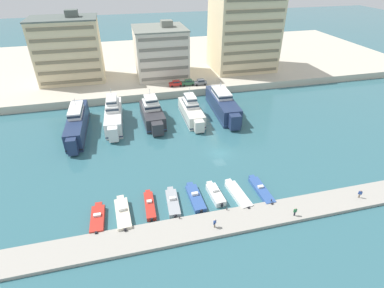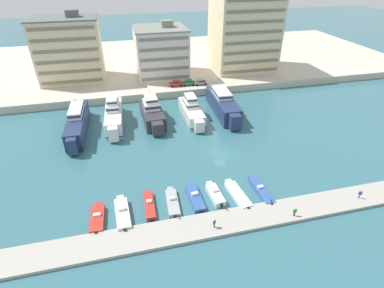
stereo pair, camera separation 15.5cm
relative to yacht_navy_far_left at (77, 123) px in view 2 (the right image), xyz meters
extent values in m
plane|color=#336670|center=(30.65, -17.29, -2.48)|extent=(400.00, 400.00, 0.00)
cube|color=beige|center=(30.65, 49.84, -1.36)|extent=(180.00, 70.00, 2.24)
cube|color=#A8A399|center=(30.65, -37.03, -2.20)|extent=(120.00, 5.17, 0.58)
cube|color=navy|center=(0.00, 0.17, -0.33)|extent=(4.29, 19.69, 4.30)
cube|color=navy|center=(-0.29, -10.47, -0.23)|extent=(2.11, 1.93, 3.66)
cube|color=black|center=(0.00, 0.17, -1.73)|extent=(4.33, 19.89, 0.24)
cube|color=white|center=(0.05, 1.63, 2.62)|extent=(3.15, 8.31, 1.60)
cube|color=#233342|center=(0.05, 1.63, 2.78)|extent=(3.19, 8.39, 0.58)
cylinder|color=silver|center=(0.08, 2.87, 4.32)|extent=(0.16, 0.16, 1.80)
cube|color=navy|center=(0.29, 10.41, -1.30)|extent=(3.20, 0.99, 0.20)
cube|color=white|center=(8.68, 2.26, -0.52)|extent=(4.67, 16.49, 3.94)
cube|color=white|center=(8.31, -6.80, -0.42)|extent=(2.29, 2.09, 3.35)
cube|color=#192347|center=(8.68, 2.26, -1.80)|extent=(4.72, 16.65, 0.24)
cube|color=white|center=(8.73, 3.49, 2.26)|extent=(3.41, 6.98, 1.61)
cube|color=#233342|center=(8.73, 3.49, 2.42)|extent=(3.45, 7.05, 0.58)
cube|color=white|center=(8.73, 3.49, 3.73)|extent=(2.66, 5.45, 1.33)
cube|color=#233342|center=(8.73, 3.49, 3.86)|extent=(2.69, 5.50, 0.48)
cylinder|color=silver|center=(8.77, 4.52, 5.30)|extent=(0.16, 0.16, 1.80)
cube|color=white|center=(9.03, 10.88, -1.40)|extent=(3.45, 1.04, 0.20)
cube|color=#333338|center=(18.34, 1.26, -0.72)|extent=(5.40, 12.83, 3.52)
cube|color=#333338|center=(18.62, -6.17, -0.63)|extent=(2.80, 2.56, 3.00)
cube|color=#334C7F|center=(18.34, 1.26, -1.87)|extent=(5.45, 12.96, 0.24)
cube|color=white|center=(18.30, 2.21, 1.89)|extent=(4.04, 5.46, 1.69)
cube|color=#233342|center=(18.30, 2.21, 2.06)|extent=(4.09, 5.51, 0.61)
cube|color=white|center=(18.30, 2.21, 3.38)|extent=(3.15, 4.26, 1.28)
cube|color=#233342|center=(18.30, 2.21, 3.50)|extent=(3.19, 4.30, 0.46)
cylinder|color=silver|center=(18.28, 3.01, 4.92)|extent=(0.16, 0.16, 1.80)
cube|color=#333338|center=(18.09, 8.04, -1.52)|extent=(4.22, 1.05, 0.20)
cube|color=silver|center=(28.60, 0.69, -0.82)|extent=(4.21, 13.89, 3.33)
cube|color=silver|center=(28.60, -7.20, -0.74)|extent=(2.31, 2.10, 2.83)
cube|color=#192347|center=(28.60, 0.69, -1.90)|extent=(4.25, 14.03, 0.24)
cube|color=white|center=(28.60, 1.73, 1.52)|extent=(3.28, 5.84, 1.35)
cube|color=#233342|center=(28.60, 1.73, 1.65)|extent=(3.32, 5.89, 0.49)
cube|color=white|center=(28.60, 1.73, 2.87)|extent=(2.56, 4.55, 1.35)
cube|color=#233342|center=(28.60, 1.73, 3.00)|extent=(2.59, 4.60, 0.48)
cylinder|color=silver|center=(28.60, 2.61, 4.44)|extent=(0.16, 0.16, 1.80)
cube|color=silver|center=(28.59, 8.08, -1.57)|extent=(3.57, 0.90, 0.20)
cube|color=navy|center=(37.82, 2.28, -0.30)|extent=(5.53, 18.83, 4.36)
cube|color=navy|center=(37.42, -8.13, -0.20)|extent=(2.74, 2.51, 3.71)
cube|color=#334C7F|center=(37.82, 2.28, -1.72)|extent=(5.58, 19.02, 0.24)
cube|color=white|center=(37.87, 3.68, 2.61)|extent=(4.05, 7.98, 1.47)
cube|color=#233342|center=(37.87, 3.68, 2.76)|extent=(4.10, 8.06, 0.53)
cylinder|color=silver|center=(37.92, 4.85, 4.25)|extent=(0.16, 0.16, 1.80)
cube|color=navy|center=(38.19, 12.05, -1.29)|extent=(4.12, 1.06, 0.20)
cube|color=red|center=(5.04, -31.58, -2.07)|extent=(2.33, 5.86, 0.83)
cube|color=red|center=(5.17, -28.27, -2.07)|extent=(1.20, 0.99, 0.71)
cube|color=silver|center=(5.06, -31.15, -1.47)|extent=(1.18, 0.64, 0.36)
cube|color=#283847|center=(5.07, -30.87, -1.42)|extent=(1.06, 0.12, 0.22)
cube|color=black|center=(4.92, -34.65, -1.92)|extent=(0.37, 0.29, 0.60)
cube|color=beige|center=(9.10, -31.59, -1.96)|extent=(2.58, 7.07, 1.06)
cube|color=beige|center=(8.88, -27.67, -1.96)|extent=(1.26, 1.05, 0.90)
cube|color=silver|center=(9.07, -31.06, -1.17)|extent=(1.24, 0.67, 0.51)
cube|color=#283847|center=(9.05, -30.78, -1.10)|extent=(1.10, 0.14, 0.31)
cube|color=black|center=(9.30, -35.24, -1.81)|extent=(0.38, 0.30, 0.60)
cube|color=red|center=(13.65, -30.47, -2.08)|extent=(1.75, 6.52, 0.80)
cube|color=red|center=(13.75, -26.92, -2.08)|extent=(0.88, 0.73, 0.68)
cube|color=silver|center=(13.66, -29.98, -1.50)|extent=(0.88, 0.62, 0.37)
cube|color=#283847|center=(13.67, -29.70, -1.44)|extent=(0.79, 0.10, 0.22)
cube|color=black|center=(13.55, -33.89, -1.93)|extent=(0.37, 0.29, 0.60)
cube|color=#9EA3A8|center=(17.62, -30.66, -2.11)|extent=(2.32, 6.51, 0.74)
cube|color=#9EA3A8|center=(17.83, -27.08, -2.11)|extent=(1.12, 0.94, 0.63)
cube|color=silver|center=(17.65, -30.18, -1.50)|extent=(1.10, 0.66, 0.49)
cube|color=#283847|center=(17.67, -29.90, -1.43)|extent=(0.98, 0.14, 0.29)
cube|color=black|center=(17.42, -34.04, -1.96)|extent=(0.38, 0.30, 0.60)
cube|color=#33569E|center=(21.75, -30.45, -2.11)|extent=(2.25, 6.69, 0.75)
cube|color=#33569E|center=(21.65, -26.72, -2.11)|extent=(1.16, 0.96, 0.63)
cube|color=silver|center=(21.74, -29.95, -1.51)|extent=(1.15, 0.63, 0.46)
cube|color=#283847|center=(21.73, -29.67, -1.44)|extent=(1.03, 0.11, 0.28)
cube|color=black|center=(21.85, -33.95, -1.96)|extent=(0.37, 0.29, 0.60)
cube|color=white|center=(25.40, -30.65, -1.95)|extent=(2.24, 5.46, 1.07)
cube|color=white|center=(25.19, -27.62, -1.95)|extent=(1.09, 0.91, 0.91)
cube|color=silver|center=(25.38, -30.25, -1.18)|extent=(1.07, 0.67, 0.47)
cube|color=#283847|center=(25.36, -29.97, -1.11)|extent=(0.94, 0.15, 0.28)
cube|color=black|center=(25.60, -33.50, -1.80)|extent=(0.38, 0.30, 0.60)
cube|color=white|center=(29.39, -31.51, -2.10)|extent=(2.82, 7.26, 0.77)
cube|color=white|center=(28.96, -27.57, -2.10)|extent=(1.24, 1.05, 0.66)
cube|color=black|center=(29.78, -35.21, -1.95)|extent=(0.39, 0.32, 0.60)
cube|color=#33569E|center=(33.95, -31.40, -2.13)|extent=(2.09, 7.38, 0.70)
cube|color=#33569E|center=(33.84, -27.36, -2.13)|extent=(1.06, 0.87, 0.60)
cube|color=silver|center=(33.94, -30.85, -1.60)|extent=(1.05, 0.63, 0.36)
cube|color=#283847|center=(33.93, -30.57, -1.55)|extent=(0.94, 0.11, 0.22)
cube|color=black|center=(34.06, -35.25, -1.98)|extent=(0.37, 0.29, 0.60)
cube|color=red|center=(28.10, 19.00, 0.48)|extent=(4.12, 1.75, 0.80)
cube|color=red|center=(28.25, 19.00, 1.22)|extent=(2.12, 1.59, 0.68)
cube|color=#1E2833|center=(28.25, 19.00, 1.22)|extent=(2.08, 1.60, 0.37)
cylinder|color=black|center=(26.73, 18.17, 0.08)|extent=(0.64, 0.23, 0.64)
cylinder|color=black|center=(26.76, 19.87, 0.08)|extent=(0.64, 0.23, 0.64)
cylinder|color=black|center=(29.43, 18.13, 0.08)|extent=(0.64, 0.23, 0.64)
cylinder|color=black|center=(29.46, 19.83, 0.08)|extent=(0.64, 0.23, 0.64)
cube|color=#2D6642|center=(32.01, 18.84, 0.48)|extent=(4.15, 1.83, 0.80)
cube|color=#2D6642|center=(32.16, 18.84, 1.22)|extent=(2.15, 1.63, 0.68)
cube|color=#1E2833|center=(32.16, 18.84, 1.22)|extent=(2.11, 1.64, 0.37)
cylinder|color=black|center=(30.63, 18.03, 0.08)|extent=(0.65, 0.24, 0.64)
cylinder|color=black|center=(30.69, 19.73, 0.08)|extent=(0.65, 0.24, 0.64)
cylinder|color=black|center=(33.33, 17.95, 0.08)|extent=(0.65, 0.24, 0.64)
cylinder|color=black|center=(33.38, 19.65, 0.08)|extent=(0.65, 0.24, 0.64)
cube|color=slate|center=(35.82, 18.22, 0.48)|extent=(4.11, 1.73, 0.80)
cube|color=slate|center=(35.97, 18.21, 1.22)|extent=(2.11, 1.58, 0.68)
cube|color=#1E2833|center=(35.97, 18.21, 1.22)|extent=(2.07, 1.59, 0.37)
cylinder|color=black|center=(34.46, 17.38, 0.08)|extent=(0.64, 0.22, 0.64)
cylinder|color=black|center=(34.48, 19.08, 0.08)|extent=(0.64, 0.22, 0.64)
cylinder|color=black|center=(37.16, 17.36, 0.08)|extent=(0.64, 0.22, 0.64)
cylinder|color=black|center=(37.18, 19.06, 0.08)|extent=(0.64, 0.22, 0.64)
cube|color=beige|center=(-3.14, 32.98, 9.17)|extent=(19.63, 13.10, 18.83)
cube|color=#7E7359|center=(-3.14, 26.33, 1.33)|extent=(18.06, 0.24, 0.90)
cube|color=#7E7359|center=(-3.14, 26.33, 4.47)|extent=(18.06, 0.24, 0.90)
cube|color=#7E7359|center=(-3.14, 26.33, 7.60)|extent=(18.06, 0.24, 0.90)
cube|color=#7E7359|center=(-3.14, 26.33, 10.74)|extent=(18.06, 0.24, 0.90)
cube|color=#7E7359|center=(-3.14, 26.33, 13.88)|extent=(18.06, 0.24, 0.90)
cube|color=#7E7359|center=(-3.14, 26.33, 17.02)|extent=(18.06, 0.24, 0.90)
cube|color=#56605B|center=(-3.14, 32.98, 18.79)|extent=(20.03, 13.36, 0.40)
cube|color=#56605B|center=(-0.19, 32.98, 19.99)|extent=(3.60, 3.20, 2.00)
cube|color=silver|center=(25.49, 30.75, 7.32)|extent=(16.34, 15.67, 15.13)
cube|color=gray|center=(25.49, 22.81, 1.27)|extent=(15.03, 0.24, 0.90)
cube|color=gray|center=(25.49, 22.81, 4.30)|extent=(15.03, 0.24, 0.90)
cube|color=gray|center=(25.49, 22.81, 7.32)|extent=(15.03, 0.24, 0.90)
cube|color=gray|center=(25.49, 22.81, 10.35)|extent=(15.03, 0.24, 0.90)
cube|color=gray|center=(25.49, 22.81, 13.37)|extent=(15.03, 0.24, 0.90)
cube|color=gray|center=(25.49, 30.75, 15.09)|extent=(16.67, 15.98, 0.40)
cube|color=gray|center=(27.94, 30.75, 16.29)|extent=(3.60, 3.20, 2.00)
cube|color=beige|center=(54.67, 31.28, 12.26)|extent=(21.16, 16.40, 25.01)
cube|color=#7E7359|center=(54.67, 22.98, 1.32)|extent=(19.46, 0.24, 0.90)
cube|color=#7E7359|center=(54.67, 22.98, 4.45)|extent=(19.46, 0.24, 0.90)
cube|color=#7E7359|center=(54.67, 22.98, 7.57)|extent=(19.46, 0.24, 0.90)
cube|color=#7E7359|center=(54.67, 22.98, 10.70)|extent=(19.46, 0.24, 0.90)
cube|color=#7E7359|center=(54.67, 22.98, 13.83)|extent=(19.46, 0.24, 0.90)
cube|color=#7E7359|center=(54.67, 22.98, 16.95)|extent=(19.46, 0.24, 0.90)
cube|color=#7E7359|center=(54.67, 22.98, 20.08)|extent=(19.46, 0.24, 0.90)
cube|color=#7E7359|center=(54.67, 22.98, 23.21)|extent=(19.46, 0.24, 0.90)
cylinder|color=#282D3D|center=(36.43, -38.56, -1.51)|extent=(0.13, 0.13, 0.79)
cylinder|color=#282D3D|center=(36.27, -38.56, -1.51)|extent=(0.13, 0.13, 0.79)
cube|color=#337F4C|center=(36.35, -38.56, -0.81)|extent=(0.45, 0.24, 0.61)
cylinder|color=#337F4C|center=(36.61, -38.57, -0.86)|extent=(0.09, 0.09, 0.61)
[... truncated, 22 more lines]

